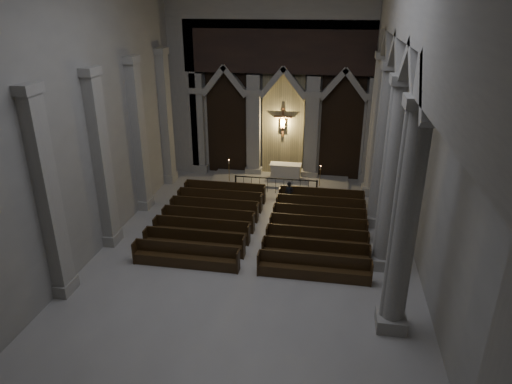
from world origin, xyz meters
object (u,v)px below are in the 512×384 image
candle_stand_left (229,177)px  candle_stand_right (320,182)px  pews (262,226)px  altar (285,171)px  altar_rail (276,183)px  worshipper (289,194)px

candle_stand_left → candle_stand_right: 5.56m
candle_stand_left → pews: bearing=-63.5°
altar → pews: (-0.35, -7.06, -0.31)m
candle_stand_right → altar_rail: bearing=-155.4°
altar → altar_rail: bearing=-99.8°
altar_rail → worshipper: bearing=-59.3°
pews → altar: bearing=87.2°
candle_stand_right → worshipper: 3.18m
altar_rail → candle_stand_left: size_ratio=3.13×
candle_stand_left → candle_stand_right: size_ratio=1.06×
altar_rail → candle_stand_left: bearing=160.8°
altar → candle_stand_right: (2.17, -0.87, -0.25)m
worshipper → pews: bearing=-96.3°
candle_stand_right → pews: (-2.52, -6.19, -0.06)m
worshipper → altar_rail: bearing=129.9°
altar → altar_rail: 2.05m
candle_stand_left → candle_stand_right: bearing=1.0°
altar → altar_rail: altar is taller
candle_stand_right → worshipper: bearing=-119.6°
candle_stand_right → pews: bearing=-112.1°
altar_rail → candle_stand_right: (2.52, 1.15, -0.24)m
altar_rail → worshipper: 1.86m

